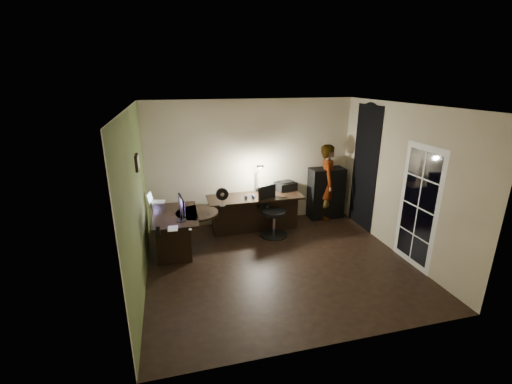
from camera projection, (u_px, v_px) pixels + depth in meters
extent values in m
cube|color=black|center=(279.00, 264.00, 6.02)|extent=(4.50, 4.00, 0.01)
cube|color=silver|center=(283.00, 106.00, 5.16)|extent=(4.50, 4.00, 0.01)
cube|color=#BAAC8D|center=(252.00, 163.00, 7.43)|extent=(4.50, 0.01, 2.70)
cube|color=#BAAC8D|center=(339.00, 246.00, 3.75)|extent=(4.50, 0.01, 2.70)
cube|color=#BAAC8D|center=(136.00, 202.00, 5.06)|extent=(0.01, 4.00, 2.70)
cube|color=#BAAC8D|center=(400.00, 181.00, 6.12)|extent=(0.01, 4.00, 2.70)
cube|color=#4F5E2E|center=(137.00, 202.00, 5.06)|extent=(0.00, 4.00, 2.70)
cube|color=black|center=(365.00, 168.00, 7.19)|extent=(0.01, 0.90, 2.60)
cube|color=white|center=(418.00, 207.00, 5.71)|extent=(0.02, 0.92, 2.10)
cube|color=black|center=(137.00, 163.00, 5.32)|extent=(0.04, 0.30, 0.25)
cube|color=black|center=(177.00, 232.00, 6.36)|extent=(0.82, 1.29, 0.74)
cube|color=black|center=(255.00, 213.00, 7.28)|extent=(2.00, 0.71, 0.75)
cube|color=black|center=(326.00, 193.00, 7.87)|extent=(0.78, 0.39, 1.17)
cube|color=silver|center=(158.00, 205.00, 6.58)|extent=(0.30, 0.28, 0.11)
cube|color=silver|center=(157.00, 197.00, 6.53)|extent=(0.34, 0.33, 0.20)
cube|color=black|center=(181.00, 212.00, 5.93)|extent=(0.15, 0.49, 0.32)
ellipsoid|color=silver|center=(190.00, 229.00, 5.60)|extent=(0.08, 0.09, 0.03)
cube|color=black|center=(209.00, 214.00, 6.25)|extent=(0.10, 0.13, 0.01)
cube|color=black|center=(197.00, 219.00, 6.04)|extent=(0.04, 0.13, 0.01)
cylinder|color=black|center=(158.00, 231.00, 5.37)|extent=(0.08, 0.08, 0.17)
cube|color=silver|center=(173.00, 229.00, 5.65)|extent=(0.17, 0.23, 0.01)
cube|color=black|center=(222.00, 197.00, 6.55)|extent=(0.24, 0.14, 0.37)
cube|color=navy|center=(250.00, 197.00, 7.00)|extent=(0.21, 0.14, 0.09)
cube|color=black|center=(286.00, 186.00, 7.56)|extent=(0.50, 0.43, 0.19)
cube|color=black|center=(257.00, 176.00, 7.37)|extent=(0.19, 0.32, 0.68)
cube|color=black|center=(274.00, 212.00, 6.94)|extent=(0.75, 0.75, 1.03)
imported|color=#D8A88C|center=(328.00, 182.00, 7.75)|extent=(0.61, 0.73, 1.72)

